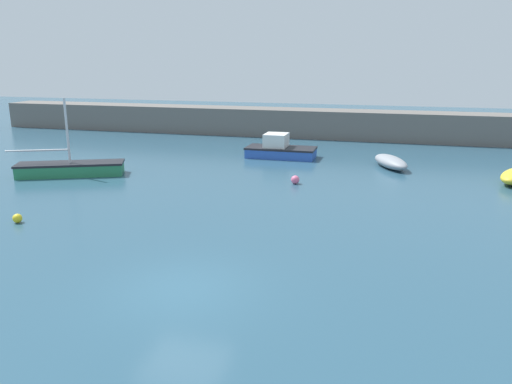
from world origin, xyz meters
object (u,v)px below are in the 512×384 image
(motorboat_with_cabin, at_px, (280,149))
(mooring_buoy_yellow, at_px, (17,218))
(sailboat_short_mast, at_px, (71,169))
(rowboat_white_midwater, at_px, (391,162))
(mooring_buoy_pink, at_px, (295,180))

(motorboat_with_cabin, relative_size, mooring_buoy_yellow, 12.30)
(motorboat_with_cabin, bearing_deg, mooring_buoy_yellow, -113.92)
(sailboat_short_mast, bearing_deg, mooring_buoy_yellow, -92.81)
(sailboat_short_mast, bearing_deg, rowboat_white_midwater, -2.34)
(sailboat_short_mast, distance_m, mooring_buoy_pink, 12.59)
(sailboat_short_mast, relative_size, mooring_buoy_yellow, 16.26)
(sailboat_short_mast, bearing_deg, mooring_buoy_pink, -17.42)
(sailboat_short_mast, height_order, motorboat_with_cabin, sailboat_short_mast)
(sailboat_short_mast, xyz_separation_m, mooring_buoy_pink, (12.50, 1.45, -0.18))
(sailboat_short_mast, relative_size, rowboat_white_midwater, 1.61)
(sailboat_short_mast, relative_size, motorboat_with_cabin, 1.32)
(mooring_buoy_pink, bearing_deg, mooring_buoy_yellow, -135.70)
(rowboat_white_midwater, relative_size, mooring_buoy_pink, 8.48)
(motorboat_with_cabin, bearing_deg, sailboat_short_mast, -140.87)
(rowboat_white_midwater, bearing_deg, motorboat_with_cabin, 53.01)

